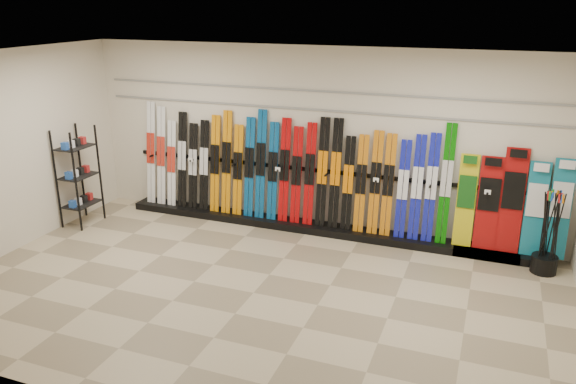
% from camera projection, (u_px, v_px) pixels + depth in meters
% --- Properties ---
extents(floor, '(8.00, 8.00, 0.00)m').
position_uv_depth(floor, '(253.00, 293.00, 7.40)').
color(floor, gray).
rests_on(floor, ground).
extents(back_wall, '(8.00, 0.00, 8.00)m').
position_uv_depth(back_wall, '(314.00, 140.00, 9.12)').
color(back_wall, beige).
rests_on(back_wall, floor).
extents(left_wall, '(0.00, 5.00, 5.00)m').
position_uv_depth(left_wall, '(3.00, 155.00, 8.24)').
color(left_wall, beige).
rests_on(left_wall, floor).
extents(ceiling, '(8.00, 8.00, 0.00)m').
position_uv_depth(ceiling, '(248.00, 61.00, 6.42)').
color(ceiling, silver).
rests_on(ceiling, back_wall).
extents(ski_rack_base, '(8.00, 0.40, 0.12)m').
position_uv_depth(ski_rack_base, '(322.00, 229.00, 9.32)').
color(ski_rack_base, black).
rests_on(ski_rack_base, floor).
extents(skis, '(5.37, 0.25, 1.83)m').
position_uv_depth(skis, '(285.00, 172.00, 9.31)').
color(skis, white).
rests_on(skis, ski_rack_base).
extents(snowboards, '(1.57, 0.24, 1.54)m').
position_uv_depth(snowboards, '(512.00, 204.00, 8.17)').
color(snowboards, gold).
rests_on(snowboards, ski_rack_base).
extents(accessory_rack, '(0.40, 0.60, 1.68)m').
position_uv_depth(accessory_rack, '(78.00, 177.00, 9.45)').
color(accessory_rack, black).
rests_on(accessory_rack, floor).
extents(pole_bin, '(0.35, 0.35, 0.25)m').
position_uv_depth(pole_bin, '(544.00, 264.00, 7.92)').
color(pole_bin, black).
rests_on(pole_bin, floor).
extents(ski_poles, '(0.28, 0.29, 1.18)m').
position_uv_depth(ski_poles, '(550.00, 232.00, 7.76)').
color(ski_poles, black).
rests_on(ski_poles, pole_bin).
extents(slatwall_rail_0, '(7.60, 0.02, 0.03)m').
position_uv_depth(slatwall_rail_0, '(314.00, 110.00, 8.94)').
color(slatwall_rail_0, gray).
rests_on(slatwall_rail_0, back_wall).
extents(slatwall_rail_1, '(7.60, 0.02, 0.03)m').
position_uv_depth(slatwall_rail_1, '(315.00, 91.00, 8.84)').
color(slatwall_rail_1, gray).
rests_on(slatwall_rail_1, back_wall).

